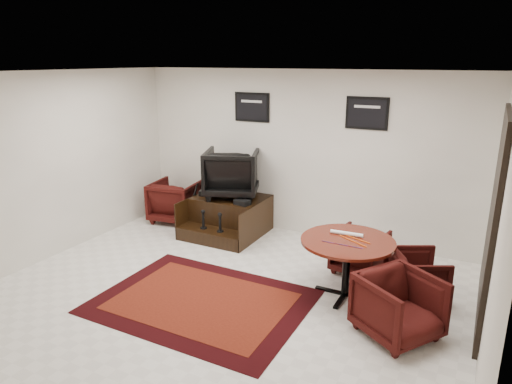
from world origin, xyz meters
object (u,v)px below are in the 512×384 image
(armchair_side, at_px, (176,199))
(table_chair_corner, at_px, (399,304))
(shine_podium, at_px, (229,216))
(meeting_table, at_px, (347,247))
(table_chair_window, at_px, (417,274))
(shine_chair, at_px, (232,171))
(table_chair_back, at_px, (360,249))

(armchair_side, height_order, table_chair_corner, armchair_side)
(shine_podium, xyz_separation_m, meeting_table, (2.48, -1.25, 0.39))
(table_chair_window, bearing_deg, shine_chair, 45.71)
(table_chair_window, xyz_separation_m, table_chair_corner, (-0.05, -0.96, 0.06))
(shine_podium, height_order, meeting_table, meeting_table)
(shine_podium, xyz_separation_m, table_chair_corner, (3.25, -1.86, 0.10))
(shine_chair, distance_m, meeting_table, 2.87)
(shine_podium, height_order, table_chair_back, table_chair_back)
(armchair_side, bearing_deg, table_chair_corner, 147.62)
(shine_podium, bearing_deg, meeting_table, -26.71)
(armchair_side, bearing_deg, meeting_table, 151.30)
(table_chair_back, height_order, table_chair_corner, table_chair_corner)
(armchair_side, bearing_deg, table_chair_window, 158.91)
(shine_podium, xyz_separation_m, table_chair_window, (3.30, -0.89, 0.04))
(shine_podium, bearing_deg, table_chair_back, -11.07)
(armchair_side, bearing_deg, shine_podium, 167.33)
(meeting_table, distance_m, table_chair_corner, 1.02)
(shine_chair, bearing_deg, meeting_table, 129.22)
(shine_podium, distance_m, armchair_side, 1.21)
(meeting_table, distance_m, table_chair_back, 0.84)
(armchair_side, height_order, table_chair_back, armchair_side)
(table_chair_corner, bearing_deg, table_chair_window, 31.41)
(table_chair_corner, bearing_deg, shine_chair, 92.61)
(meeting_table, xyz_separation_m, table_chair_window, (0.82, 0.35, -0.34))
(shine_podium, xyz_separation_m, shine_chair, (0.00, 0.13, 0.80))
(meeting_table, xyz_separation_m, table_chair_back, (-0.02, 0.77, -0.33))
(meeting_table, relative_size, table_chair_window, 1.75)
(shine_chair, relative_size, meeting_table, 0.78)
(shine_podium, distance_m, shine_chair, 0.81)
(shine_podium, height_order, table_chair_window, table_chair_window)
(shine_chair, height_order, armchair_side, shine_chair)
(armchair_side, xyz_separation_m, meeting_table, (3.68, -1.33, 0.26))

